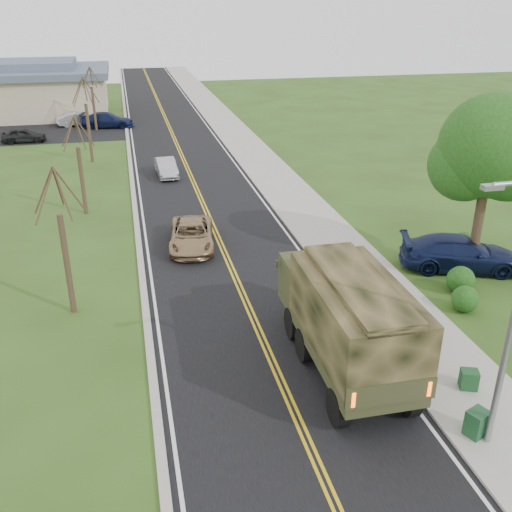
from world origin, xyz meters
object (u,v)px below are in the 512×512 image
object	(u,v)px
sedan_silver	(166,168)
pickup_navy	(460,253)
suv_champagne	(192,235)
utility_box_near	(477,423)
military_truck	(347,314)
utility_box_far	(469,379)

from	to	relation	value
sedan_silver	pickup_navy	distance (m)	22.23
suv_champagne	utility_box_near	distance (m)	16.94
military_truck	sedan_silver	world-z (taller)	military_truck
utility_box_far	pickup_navy	bearing A→B (deg)	81.25
pickup_navy	utility_box_far	size ratio (longest dim) A/B	8.47
pickup_navy	utility_box_far	xyz separation A→B (m)	(-4.64, -8.33, -0.37)
sedan_silver	utility_box_near	xyz separation A→B (m)	(6.49, -28.96, -0.12)
military_truck	pickup_navy	world-z (taller)	military_truck
utility_box_near	pickup_navy	bearing A→B (deg)	39.14
pickup_navy	utility_box_near	bearing A→B (deg)	170.16
suv_champagne	pickup_navy	xyz separation A→B (m)	(11.93, -5.41, 0.14)
military_truck	suv_champagne	size ratio (longest dim) A/B	1.61
sedan_silver	utility_box_far	xyz separation A→B (m)	(7.47, -26.97, -0.19)
suv_champagne	utility_box_near	bearing A→B (deg)	-60.79
utility_box_far	sedan_silver	bearing A→B (deg)	125.88
pickup_navy	utility_box_near	size ratio (longest dim) A/B	6.88
pickup_navy	military_truck	bearing A→B (deg)	146.55
military_truck	sedan_silver	bearing A→B (deg)	99.49
suv_champagne	utility_box_far	distance (m)	15.55
suv_champagne	pickup_navy	size ratio (longest dim) A/B	0.86
suv_champagne	pickup_navy	bearing A→B (deg)	-17.00
suv_champagne	utility_box_far	bearing A→B (deg)	-54.68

